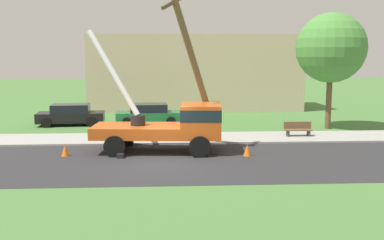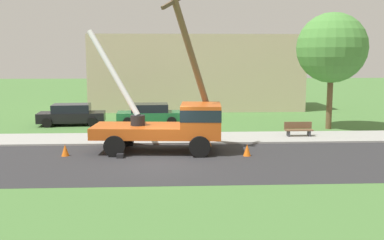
% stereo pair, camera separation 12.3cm
% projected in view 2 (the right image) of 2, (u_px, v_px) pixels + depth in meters
% --- Properties ---
extents(ground_plane, '(120.00, 120.00, 0.00)m').
position_uv_depth(ground_plane, '(165.00, 122.00, 31.56)').
color(ground_plane, '#477538').
extents(road_asphalt, '(80.00, 7.52, 0.01)m').
position_uv_depth(road_asphalt, '(162.00, 162.00, 19.70)').
color(road_asphalt, '#2B2B2D').
rests_on(road_asphalt, ground).
extents(sidewalk_strip, '(80.00, 3.26, 0.10)m').
position_uv_depth(sidewalk_strip, '(163.00, 138.00, 25.02)').
color(sidewalk_strip, '#9E9E99').
rests_on(sidewalk_strip, ground).
extents(utility_truck, '(6.74, 3.26, 5.98)m').
position_uv_depth(utility_truck, '(174.00, 123.00, 21.61)').
color(utility_truck, '#C65119').
rests_on(utility_truck, ground).
extents(leaning_utility_pole, '(3.21, 3.30, 8.28)m').
position_uv_depth(leaning_utility_pole, '(194.00, 65.00, 21.88)').
color(leaning_utility_pole, brown).
rests_on(leaning_utility_pole, ground).
extents(traffic_cone_ahead, '(0.36, 0.36, 0.56)m').
position_uv_depth(traffic_cone_ahead, '(247.00, 150.00, 20.80)').
color(traffic_cone_ahead, orange).
rests_on(traffic_cone_ahead, ground).
extents(traffic_cone_behind, '(0.36, 0.36, 0.56)m').
position_uv_depth(traffic_cone_behind, '(65.00, 150.00, 20.78)').
color(traffic_cone_behind, orange).
rests_on(traffic_cone_behind, ground).
extents(traffic_cone_curbside, '(0.36, 0.36, 0.56)m').
position_uv_depth(traffic_cone_curbside, '(208.00, 141.00, 23.03)').
color(traffic_cone_curbside, orange).
rests_on(traffic_cone_curbside, ground).
extents(parked_sedan_black, '(4.52, 2.23, 1.42)m').
position_uv_depth(parked_sedan_black, '(72.00, 115.00, 30.00)').
color(parked_sedan_black, black).
rests_on(parked_sedan_black, ground).
extents(parked_sedan_green, '(4.47, 2.14, 1.42)m').
position_uv_depth(parked_sedan_green, '(150.00, 114.00, 30.23)').
color(parked_sedan_green, '#1E6638').
rests_on(parked_sedan_green, ground).
extents(park_bench, '(1.60, 0.45, 0.90)m').
position_uv_depth(park_bench, '(298.00, 130.00, 25.42)').
color(park_bench, brown).
rests_on(park_bench, ground).
extents(roadside_tree_near, '(4.40, 4.40, 7.35)m').
position_uv_depth(roadside_tree_near, '(332.00, 48.00, 27.83)').
color(roadside_tree_near, brown).
rests_on(roadside_tree_near, ground).
extents(lowrise_building_backdrop, '(18.00, 6.00, 6.40)m').
position_uv_depth(lowrise_building_backdrop, '(196.00, 72.00, 39.10)').
color(lowrise_building_backdrop, '#C6B293').
rests_on(lowrise_building_backdrop, ground).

